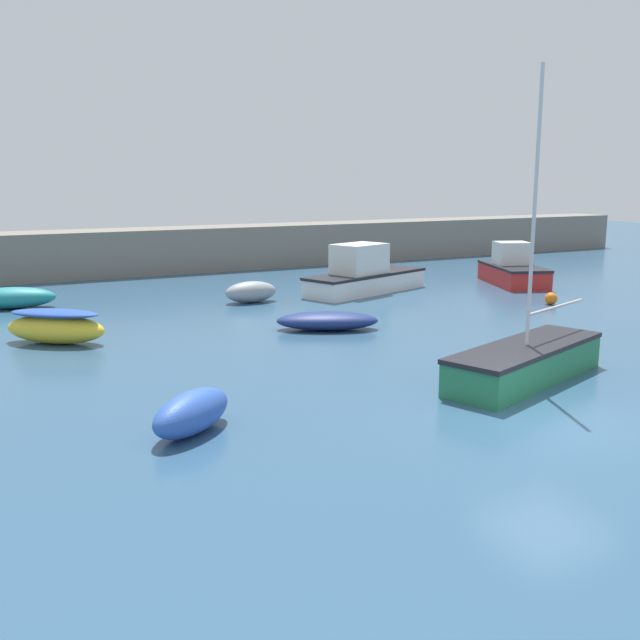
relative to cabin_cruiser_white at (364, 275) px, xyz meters
name	(u,v)px	position (x,y,z in m)	size (l,w,h in m)	color
ground_plane	(549,426)	(-5.48, -16.56, -0.89)	(120.00, 120.00, 0.20)	#2D5170
harbor_breakwater	(171,250)	(-5.48, 11.24, 0.40)	(64.41, 2.98, 2.37)	slate
cabin_cruiser_white	(364,275)	(0.00, 0.00, 0.00)	(6.75, 3.96, 2.20)	white
rowboat_with_red_cover	(56,326)	(-13.59, -4.09, -0.25)	(3.25, 2.97, 1.06)	yellow
dinghy_near_pier	(251,292)	(-5.42, -0.01, -0.35)	(2.23, 1.10, 0.87)	gray
fishing_dinghy_green	(192,412)	(-12.32, -13.69, -0.37)	(2.35, 2.12, 0.85)	#2D56B7
motorboat_grey_hull	(513,270)	(7.72, -1.09, -0.11)	(3.57, 5.07, 2.01)	red
sailboat_tall_mast	(526,361)	(-3.71, -13.98, -0.29)	(5.79, 3.27, 7.66)	#287A4C
rowboat_blue_near	(327,321)	(-5.20, -6.21, -0.48)	(3.70, 2.75, 0.61)	navy
rowboat_white_midwater	(11,298)	(-14.30, 3.05, -0.37)	(3.58, 2.06, 0.84)	teal
mooring_buoy_orange	(551,299)	(5.11, -6.16, -0.54)	(0.50, 0.50, 0.50)	orange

